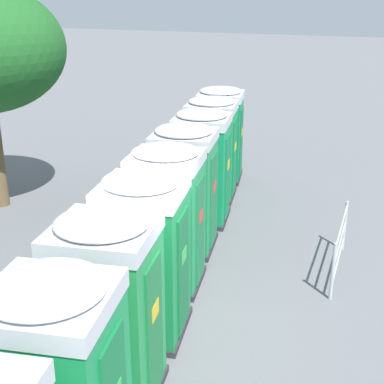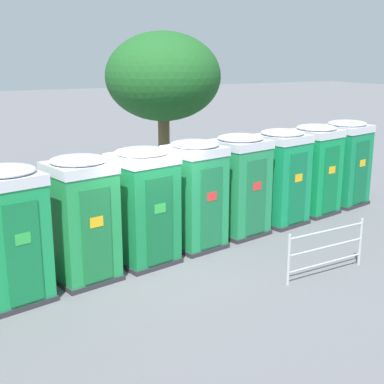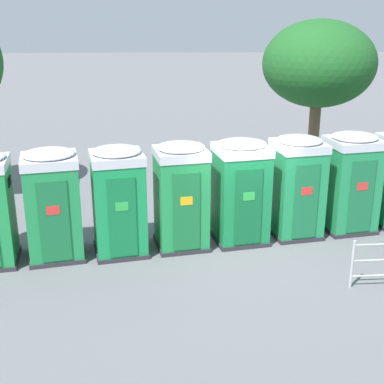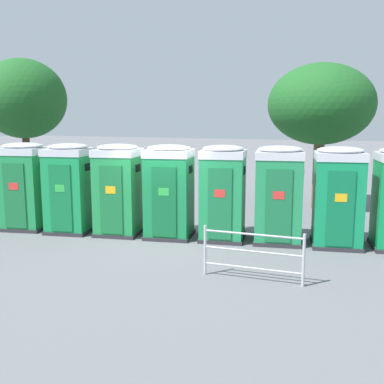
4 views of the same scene
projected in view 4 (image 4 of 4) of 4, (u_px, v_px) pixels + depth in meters
ground_plane at (167, 239)px, 12.18m from camera, size 120.00×120.00×0.00m
portapotty_2 at (25, 186)px, 13.16m from camera, size 1.47×1.44×2.54m
portapotty_3 at (70, 188)px, 12.77m from camera, size 1.42×1.42×2.54m
portapotty_4 at (119, 189)px, 12.51m from camera, size 1.40×1.41×2.54m
portapotty_5 at (169, 191)px, 12.20m from camera, size 1.45×1.42×2.54m
portapotty_6 at (223, 192)px, 11.94m from camera, size 1.37×1.40×2.54m
portapotty_7 at (279, 194)px, 11.67m from camera, size 1.44×1.42×2.54m
portapotty_8 at (338, 196)px, 11.32m from camera, size 1.43×1.42×2.54m
street_tree_0 at (24, 99)px, 18.05m from camera, size 3.41×3.41×5.60m
street_tree_1 at (321, 105)px, 15.77m from camera, size 3.72×3.72×5.15m
event_barrier at (253, 253)px, 8.96m from camera, size 2.06×0.15×1.05m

